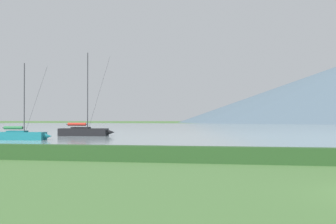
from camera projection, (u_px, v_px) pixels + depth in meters
The scene contains 3 objects.
harbor_water at pixel (296, 127), 150.45m from camera, with size 320.00×246.00×0.00m, color #8C9EA3.
sailboat_slip_5 at pixel (21, 135), 60.93m from camera, with size 7.05×2.73×9.19m.
sailboat_slip_8 at pixel (84, 131), 75.16m from camera, with size 8.35×3.33×12.29m.
Camera 1 is at (-3.95, -18.14, 2.54)m, focal length 54.64 mm.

